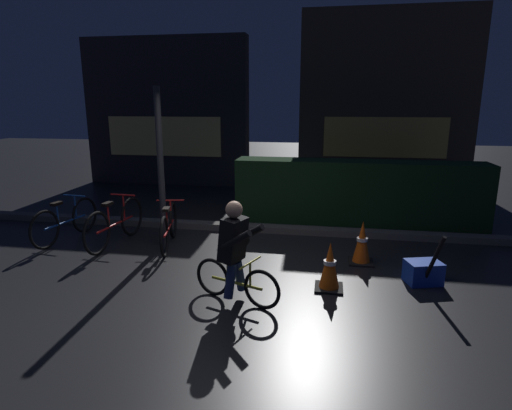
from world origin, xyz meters
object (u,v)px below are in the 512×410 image
object	(u,v)px
traffic_cone_far	(362,243)
cyclist	(235,251)
blue_crate	(423,272)
parked_bike_center_left	(169,227)
closed_umbrella	(433,262)
street_post	(161,169)
parked_bike_left_mid	(115,223)
traffic_cone_near	(330,266)
parked_bike_leftmost	(66,221)

from	to	relation	value
traffic_cone_far	cyclist	bearing A→B (deg)	-136.12
blue_crate	cyclist	distance (m)	2.56
parked_bike_center_left	traffic_cone_far	size ratio (longest dim) A/B	2.41
blue_crate	closed_umbrella	distance (m)	0.35
street_post	parked_bike_center_left	bearing A→B (deg)	-33.06
parked_bike_left_mid	parked_bike_center_left	world-z (taller)	parked_bike_left_mid
street_post	traffic_cone_far	distance (m)	3.38
traffic_cone_near	blue_crate	world-z (taller)	traffic_cone_near
traffic_cone_near	blue_crate	size ratio (longest dim) A/B	1.44
traffic_cone_far	blue_crate	bearing A→B (deg)	-37.97
street_post	closed_umbrella	bearing A→B (deg)	-15.93
street_post	parked_bike_leftmost	xyz separation A→B (m)	(-1.76, -0.07, -0.96)
parked_bike_center_left	traffic_cone_near	size ratio (longest dim) A/B	2.48
parked_bike_leftmost	parked_bike_left_mid	bearing A→B (deg)	-86.23
traffic_cone_near	parked_bike_left_mid	bearing A→B (deg)	161.76
parked_bike_center_left	parked_bike_left_mid	bearing A→B (deg)	80.26
blue_crate	traffic_cone_near	bearing A→B (deg)	-161.96
parked_bike_leftmost	traffic_cone_near	distance (m)	4.68
traffic_cone_near	traffic_cone_far	size ratio (longest dim) A/B	0.98
parked_bike_center_left	traffic_cone_near	xyz separation A→B (m)	(2.63, -1.22, -0.03)
parked_bike_leftmost	parked_bike_center_left	distance (m)	1.88
street_post	closed_umbrella	xyz separation A→B (m)	(4.03, -1.15, -0.90)
parked_bike_leftmost	blue_crate	world-z (taller)	parked_bike_leftmost
parked_bike_left_mid	parked_bike_center_left	bearing A→B (deg)	-82.89
street_post	traffic_cone_near	xyz separation A→B (m)	(2.76, -1.30, -0.99)
parked_bike_leftmost	street_post	bearing A→B (deg)	-80.59
traffic_cone_near	blue_crate	distance (m)	1.30
closed_umbrella	parked_bike_left_mid	bearing A→B (deg)	-122.16
parked_bike_leftmost	closed_umbrella	bearing A→B (deg)	-93.45
parked_bike_leftmost	cyclist	size ratio (longest dim) A/B	1.30
street_post	blue_crate	size ratio (longest dim) A/B	5.89
traffic_cone_far	cyclist	xyz separation A→B (m)	(-1.58, -1.52, 0.31)
street_post	parked_bike_center_left	xyz separation A→B (m)	(0.12, -0.08, -0.96)
traffic_cone_far	cyclist	world-z (taller)	cyclist
parked_bike_left_mid	traffic_cone_far	world-z (taller)	parked_bike_left_mid
traffic_cone_near	cyclist	bearing A→B (deg)	-154.70
parked_bike_leftmost	traffic_cone_far	distance (m)	4.99
parked_bike_left_mid	blue_crate	xyz separation A→B (m)	(4.79, -0.77, -0.21)
parked_bike_left_mid	cyclist	bearing A→B (deg)	-120.59
street_post	cyclist	size ratio (longest dim) A/B	2.08
blue_crate	closed_umbrella	bearing A→B (deg)	-79.84
cyclist	parked_bike_left_mid	bearing A→B (deg)	166.12
parked_bike_left_mid	traffic_cone_far	distance (m)	4.03
parked_bike_leftmost	traffic_cone_near	world-z (taller)	parked_bike_leftmost
street_post	traffic_cone_far	size ratio (longest dim) A/B	3.99
traffic_cone_far	parked_bike_left_mid	bearing A→B (deg)	177.44
parked_bike_leftmost	traffic_cone_near	xyz separation A→B (m)	(4.52, -1.23, -0.03)
blue_crate	street_post	bearing A→B (deg)	167.27
blue_crate	closed_umbrella	world-z (taller)	closed_umbrella
street_post	traffic_cone_far	xyz separation A→B (m)	(3.22, -0.31, -0.98)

